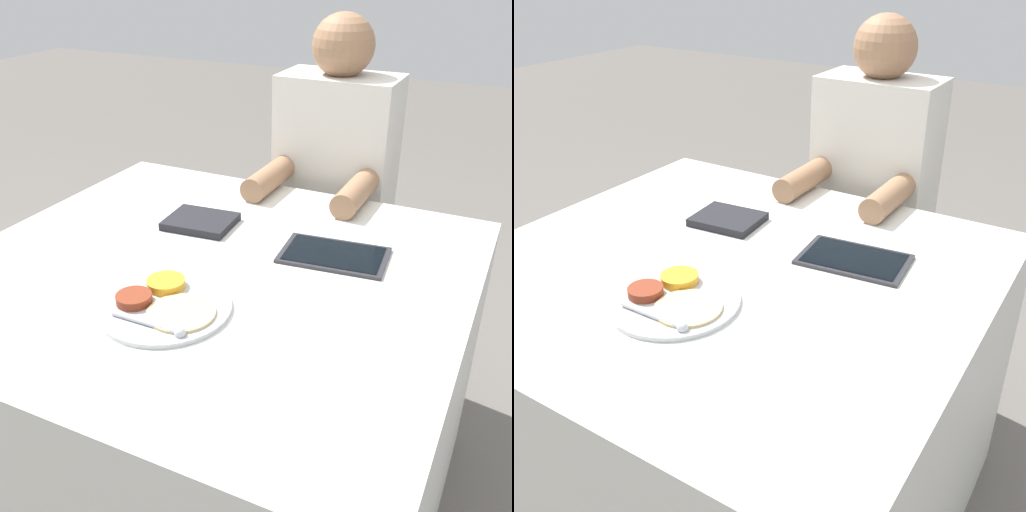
# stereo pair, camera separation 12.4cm
# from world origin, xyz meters

# --- Properties ---
(ground_plane) EXTENTS (12.00, 12.00, 0.00)m
(ground_plane) POSITION_xyz_m (0.00, 0.00, 0.00)
(ground_plane) COLOR #605B56
(dining_table) EXTENTS (1.11, 1.05, 0.74)m
(dining_table) POSITION_xyz_m (0.00, 0.00, 0.37)
(dining_table) COLOR silver
(dining_table) RESTS_ON ground_plane
(thali_tray) EXTENTS (0.26, 0.26, 0.03)m
(thali_tray) POSITION_xyz_m (0.00, -0.19, 0.75)
(thali_tray) COLOR #B7BABF
(thali_tray) RESTS_ON dining_table
(red_notebook) EXTENTS (0.18, 0.15, 0.02)m
(red_notebook) POSITION_xyz_m (-0.13, 0.18, 0.75)
(red_notebook) COLOR silver
(red_notebook) RESTS_ON dining_table
(tablet_device) EXTENTS (0.25, 0.18, 0.01)m
(tablet_device) POSITION_xyz_m (0.23, 0.16, 0.75)
(tablet_device) COLOR #28282D
(tablet_device) RESTS_ON dining_table
(person_diner) EXTENTS (0.34, 0.44, 1.21)m
(person_diner) POSITION_xyz_m (0.05, 0.68, 0.57)
(person_diner) COLOR black
(person_diner) RESTS_ON ground_plane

